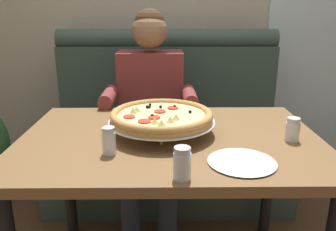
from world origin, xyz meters
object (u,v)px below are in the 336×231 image
(dining_table, at_px, (170,156))
(diner_main, at_px, (150,105))
(shaker_parmesan, at_px, (292,131))
(pizza, at_px, (161,117))
(shaker_pepper_flakes, at_px, (182,166))
(booth_bench, at_px, (168,137))
(plate_near_left, at_px, (242,160))
(shaker_oregano, at_px, (109,143))

(dining_table, relative_size, diner_main, 0.99)
(dining_table, relative_size, shaker_parmesan, 12.97)
(dining_table, xyz_separation_m, shaker_parmesan, (0.50, -0.06, 0.13))
(pizza, relative_size, shaker_parmesan, 4.70)
(pizza, bearing_deg, dining_table, -42.18)
(shaker_parmesan, height_order, shaker_pepper_flakes, shaker_pepper_flakes)
(booth_bench, height_order, diner_main, diner_main)
(pizza, bearing_deg, shaker_parmesan, -9.39)
(diner_main, distance_m, shaker_parmesan, 0.93)
(pizza, xyz_separation_m, shaker_parmesan, (0.54, -0.09, -0.04))
(diner_main, height_order, plate_near_left, diner_main)
(booth_bench, relative_size, shaker_oregano, 15.16)
(diner_main, bearing_deg, shaker_oregano, -98.33)
(dining_table, bearing_deg, plate_near_left, -46.89)
(shaker_parmesan, bearing_deg, shaker_pepper_flakes, -145.52)
(dining_table, relative_size, shaker_pepper_flakes, 11.73)
(shaker_parmesan, xyz_separation_m, shaker_pepper_flakes, (-0.47, -0.32, 0.00))
(shaker_parmesan, xyz_separation_m, plate_near_left, (-0.25, -0.21, -0.03))
(booth_bench, relative_size, shaker_pepper_flakes, 14.75)
(shaker_oregano, bearing_deg, diner_main, 81.67)
(booth_bench, xyz_separation_m, plate_near_left, (0.25, -1.17, 0.37))
(shaker_pepper_flakes, bearing_deg, pizza, 99.45)
(dining_table, bearing_deg, booth_bench, 90.00)
(shaker_parmesan, relative_size, plate_near_left, 0.40)
(shaker_pepper_flakes, bearing_deg, shaker_oregano, 143.04)
(dining_table, height_order, shaker_parmesan, shaker_parmesan)
(shaker_pepper_flakes, xyz_separation_m, plate_near_left, (0.22, 0.11, -0.04))
(shaker_pepper_flakes, relative_size, plate_near_left, 0.45)
(diner_main, xyz_separation_m, pizza, (0.07, -0.60, 0.12))
(diner_main, distance_m, pizza, 0.62)
(plate_near_left, bearing_deg, shaker_pepper_flakes, -152.73)
(dining_table, bearing_deg, shaker_oregano, -141.75)
(booth_bench, xyz_separation_m, dining_table, (0.00, -0.90, 0.26))
(plate_near_left, bearing_deg, dining_table, 133.11)
(pizza, height_order, shaker_parmesan, pizza)
(booth_bench, xyz_separation_m, diner_main, (-0.11, -0.27, 0.31))
(pizza, bearing_deg, plate_near_left, -46.33)
(diner_main, relative_size, shaker_parmesan, 13.05)
(diner_main, bearing_deg, shaker_pepper_flakes, -82.04)
(pizza, bearing_deg, shaker_pepper_flakes, -80.55)
(dining_table, bearing_deg, shaker_parmesan, -6.38)
(shaker_oregano, bearing_deg, booth_bench, 78.06)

